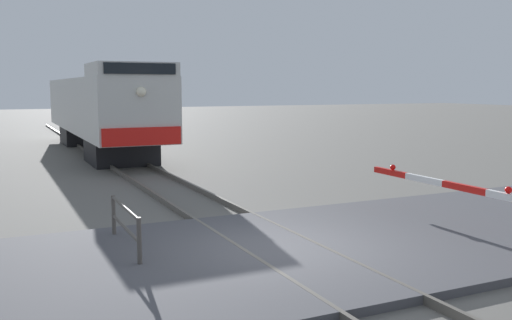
{
  "coord_description": "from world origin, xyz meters",
  "views": [
    {
      "loc": [
        -4.82,
        -9.0,
        3.11
      ],
      "look_at": [
        1.05,
        3.47,
        1.34
      ],
      "focal_mm": 39.59,
      "sensor_mm": 36.0,
      "label": 1
    }
  ],
  "objects": [
    {
      "name": "locomotive",
      "position": [
        0.0,
        18.73,
        2.12
      ],
      "size": [
        2.97,
        16.68,
        4.02
      ],
      "color": "black",
      "rests_on": "ground_plane"
    },
    {
      "name": "rail_track_left",
      "position": [
        -0.72,
        0.0,
        0.07
      ],
      "size": [
        0.08,
        80.0,
        0.15
      ],
      "primitive_type": "cube",
      "color": "#59544C",
      "rests_on": "ground_plane"
    },
    {
      "name": "guard_railing",
      "position": [
        -2.66,
        1.28,
        0.61
      ],
      "size": [
        0.08,
        2.24,
        0.95
      ],
      "color": "#4C4742",
      "rests_on": "ground_plane"
    },
    {
      "name": "road_surface",
      "position": [
        0.0,
        0.0,
        0.07
      ],
      "size": [
        36.0,
        5.96,
        0.15
      ],
      "primitive_type": "cube",
      "color": "#47474C",
      "rests_on": "ground_plane"
    },
    {
      "name": "ground_plane",
      "position": [
        0.0,
        0.0,
        0.0
      ],
      "size": [
        160.0,
        160.0,
        0.0
      ],
      "primitive_type": "plane",
      "color": "#605E59"
    },
    {
      "name": "rail_track_right",
      "position": [
        0.72,
        0.0,
        0.07
      ],
      "size": [
        0.08,
        80.0,
        0.15
      ],
      "primitive_type": "cube",
      "color": "#59544C",
      "rests_on": "ground_plane"
    }
  ]
}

